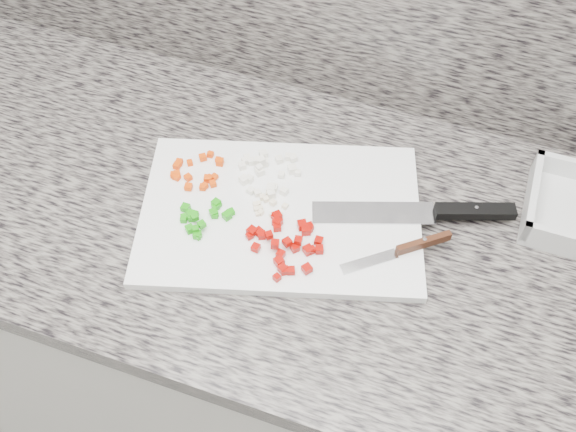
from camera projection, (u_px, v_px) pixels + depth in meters
The scene contains 10 objects.
cabinet at pixel (295, 343), 1.41m from camera, with size 3.92×0.62×0.86m, color silver.
countertop at pixel (297, 223), 1.05m from camera, with size 3.96×0.64×0.04m, color slate.
cutting_board at pixel (280, 214), 1.03m from camera, with size 0.45×0.30×0.01m, color white.
carrot_pile at pixel (197, 172), 1.07m from camera, with size 0.09×0.09×0.01m.
onion_pile at pixel (267, 172), 1.06m from camera, with size 0.11×0.11×0.02m.
green_pepper_pile at pixel (203, 217), 1.01m from camera, with size 0.08×0.08×0.02m.
red_pepper_pile at pixel (287, 242), 0.98m from camera, with size 0.13×0.12×0.02m.
garlic_pile at pixel (267, 205), 1.03m from camera, with size 0.06×0.06×0.01m.
chef_knife at pixel (440, 212), 1.02m from camera, with size 0.32×0.14×0.02m.
paring_knife at pixel (410, 248), 0.97m from camera, with size 0.15×0.12×0.02m.
Camera 1 is at (0.19, 0.85, 1.73)m, focal length 40.00 mm.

